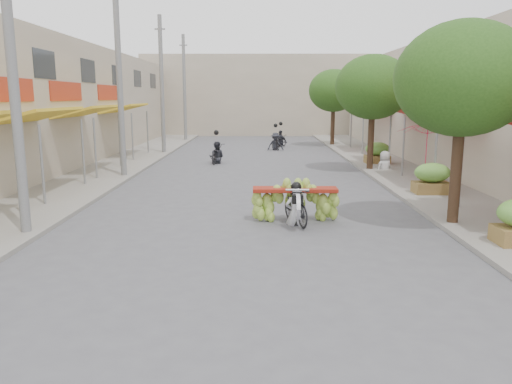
% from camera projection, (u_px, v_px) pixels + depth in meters
% --- Properties ---
extents(ground, '(120.00, 120.00, 0.00)m').
position_uv_depth(ground, '(243.00, 280.00, 9.26)').
color(ground, '#55545A').
rests_on(ground, ground).
extents(sidewalk_left, '(4.00, 60.00, 0.12)m').
position_uv_depth(sidewalk_left, '(108.00, 167.00, 24.03)').
color(sidewalk_left, gray).
rests_on(sidewalk_left, ground).
extents(sidewalk_right, '(4.00, 60.00, 0.12)m').
position_uv_depth(sidewalk_right, '(398.00, 167.00, 23.94)').
color(sidewalk_right, gray).
rests_on(sidewalk_right, ground).
extents(far_building, '(20.00, 6.00, 7.00)m').
position_uv_depth(far_building, '(256.00, 96.00, 45.94)').
color(far_building, tan).
rests_on(far_building, ground).
extents(utility_pole_near, '(0.60, 0.24, 8.00)m').
position_uv_depth(utility_pole_near, '(12.00, 67.00, 11.49)').
color(utility_pole_near, slate).
rests_on(utility_pole_near, ground).
extents(utility_pole_mid, '(0.60, 0.24, 8.00)m').
position_uv_depth(utility_pole_mid, '(119.00, 80.00, 20.33)').
color(utility_pole_mid, slate).
rests_on(utility_pole_mid, ground).
extents(utility_pole_far, '(0.60, 0.24, 8.00)m').
position_uv_depth(utility_pole_far, '(162.00, 86.00, 29.17)').
color(utility_pole_far, slate).
rests_on(utility_pole_far, ground).
extents(utility_pole_back, '(0.60, 0.24, 8.00)m').
position_uv_depth(utility_pole_back, '(184.00, 88.00, 38.01)').
color(utility_pole_back, slate).
rests_on(utility_pole_back, ground).
extents(street_tree_near, '(3.40, 3.40, 5.25)m').
position_uv_depth(street_tree_near, '(463.00, 79.00, 12.45)').
color(street_tree_near, '#3A2719').
rests_on(street_tree_near, ground).
extents(street_tree_mid, '(3.40, 3.40, 5.25)m').
position_uv_depth(street_tree_mid, '(373.00, 87.00, 22.27)').
color(street_tree_mid, '#3A2719').
rests_on(street_tree_mid, ground).
extents(street_tree_far, '(3.40, 3.40, 5.25)m').
position_uv_depth(street_tree_far, '(334.00, 91.00, 34.06)').
color(street_tree_far, '#3A2719').
rests_on(street_tree_far, ground).
extents(produce_crate_mid, '(1.20, 0.88, 1.16)m').
position_uv_depth(produce_crate_mid, '(432.00, 176.00, 16.95)').
color(produce_crate_mid, brown).
rests_on(produce_crate_mid, ground).
extents(produce_crate_far, '(1.20, 0.88, 1.16)m').
position_uv_depth(produce_crate_far, '(377.00, 151.00, 24.81)').
color(produce_crate_far, brown).
rests_on(produce_crate_far, ground).
extents(banana_motorbike, '(2.29, 1.88, 1.93)m').
position_uv_depth(banana_motorbike, '(295.00, 199.00, 13.38)').
color(banana_motorbike, black).
rests_on(banana_motorbike, ground).
extents(market_umbrella, '(2.63, 2.63, 1.83)m').
position_uv_depth(market_umbrella, '(428.00, 122.00, 17.18)').
color(market_umbrella, red).
rests_on(market_umbrella, ground).
extents(pedestrian, '(0.94, 0.77, 1.65)m').
position_uv_depth(pedestrian, '(385.00, 151.00, 22.71)').
color(pedestrian, silver).
rests_on(pedestrian, ground).
extents(bg_motorbike_a, '(0.92, 1.81, 1.95)m').
position_uv_depth(bg_motorbike_a, '(217.00, 149.00, 25.55)').
color(bg_motorbike_a, black).
rests_on(bg_motorbike_a, ground).
extents(bg_motorbike_b, '(1.17, 1.55, 1.95)m').
position_uv_depth(bg_motorbike_b, '(275.00, 136.00, 31.95)').
color(bg_motorbike_b, black).
rests_on(bg_motorbike_b, ground).
extents(bg_motorbike_c, '(1.17, 1.50, 1.95)m').
position_uv_depth(bg_motorbike_c, '(281.00, 134.00, 34.19)').
color(bg_motorbike_c, black).
rests_on(bg_motorbike_c, ground).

